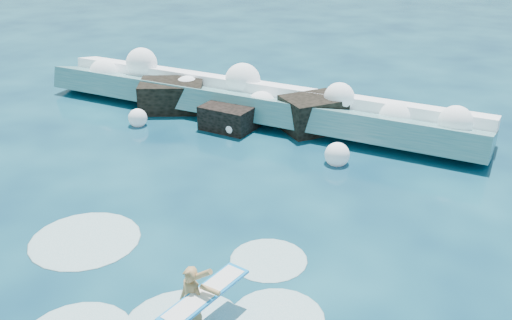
# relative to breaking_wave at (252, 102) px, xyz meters

# --- Properties ---
(ground) EXTENTS (200.00, 200.00, 0.00)m
(ground) POSITION_rel_breaking_wave_xyz_m (1.69, -7.95, -0.52)
(ground) COLOR #07223C
(ground) RESTS_ON ground
(breaking_wave) EXTENTS (17.19, 2.71, 1.48)m
(breaking_wave) POSITION_rel_breaking_wave_xyz_m (0.00, 0.00, 0.00)
(breaking_wave) COLOR teal
(breaking_wave) RESTS_ON ground
(rock_cluster) EXTENTS (8.43, 3.23, 1.40)m
(rock_cluster) POSITION_rel_breaking_wave_xyz_m (-0.48, -0.79, -0.07)
(rock_cluster) COLOR black
(rock_cluster) RESTS_ON ground
(surfer_with_board) EXTENTS (1.00, 2.79, 1.54)m
(surfer_with_board) POSITION_rel_breaking_wave_xyz_m (4.42, -10.95, 0.05)
(surfer_with_board) COLOR #AA814F
(surfer_with_board) RESTS_ON ground
(wave_spray) EXTENTS (15.11, 4.52, 2.01)m
(wave_spray) POSITION_rel_breaking_wave_xyz_m (-0.33, -0.13, 0.42)
(wave_spray) COLOR white
(wave_spray) RESTS_ON ground
(surf_foam) EXTENTS (9.12, 5.89, 0.13)m
(surf_foam) POSITION_rel_breaking_wave_xyz_m (3.19, -10.52, -0.52)
(surf_foam) COLOR silver
(surf_foam) RESTS_ON ground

